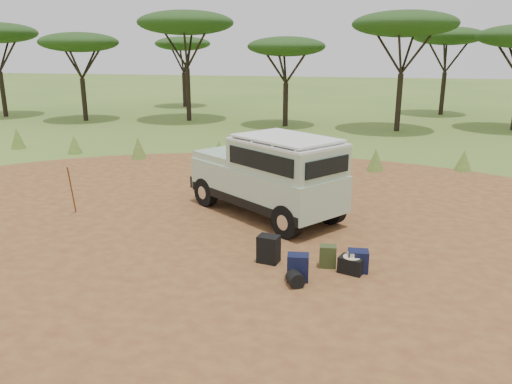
% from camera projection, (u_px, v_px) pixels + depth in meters
% --- Properties ---
extents(ground, '(140.00, 140.00, 0.00)m').
position_uv_depth(ground, '(223.00, 255.00, 10.39)').
color(ground, '#4E7128').
rests_on(ground, ground).
extents(dirt_clearing, '(23.00, 23.00, 0.01)m').
position_uv_depth(dirt_clearing, '(223.00, 255.00, 10.39)').
color(dirt_clearing, olive).
rests_on(dirt_clearing, ground).
extents(grass_fringe, '(36.60, 1.60, 0.90)m').
position_uv_depth(grass_fringe, '(295.00, 154.00, 18.35)').
color(grass_fringe, '#4E7128').
rests_on(grass_fringe, ground).
extents(acacia_treeline, '(46.70, 13.20, 6.26)m').
position_uv_depth(acacia_treeline, '(341.00, 35.00, 27.38)').
color(acacia_treeline, black).
rests_on(acacia_treeline, ground).
extents(safari_vehicle, '(4.49, 3.92, 2.12)m').
position_uv_depth(safari_vehicle, '(269.00, 177.00, 12.56)').
color(safari_vehicle, '#A8C4A7').
rests_on(safari_vehicle, ground).
extents(walking_staff, '(0.26, 0.52, 1.34)m').
position_uv_depth(walking_staff, '(72.00, 190.00, 12.68)').
color(walking_staff, brown).
rests_on(walking_staff, ground).
extents(backpack_black, '(0.46, 0.37, 0.57)m').
position_uv_depth(backpack_black, '(269.00, 249.00, 9.94)').
color(backpack_black, black).
rests_on(backpack_black, ground).
extents(backpack_navy, '(0.42, 0.33, 0.51)m').
position_uv_depth(backpack_navy, '(298.00, 267.00, 9.17)').
color(backpack_navy, '#101333').
rests_on(backpack_navy, ground).
extents(backpack_olive, '(0.35, 0.27, 0.45)m').
position_uv_depth(backpack_olive, '(328.00, 256.00, 9.74)').
color(backpack_olive, '#3E4922').
rests_on(backpack_olive, ground).
extents(duffel_navy, '(0.41, 0.33, 0.43)m').
position_uv_depth(duffel_navy, '(358.00, 261.00, 9.54)').
color(duffel_navy, '#101333').
rests_on(duffel_navy, ground).
extents(hard_case, '(0.53, 0.45, 0.32)m').
position_uv_depth(hard_case, '(351.00, 265.00, 9.51)').
color(hard_case, black).
rests_on(hard_case, ground).
extents(stuff_sack, '(0.39, 0.39, 0.29)m').
position_uv_depth(stuff_sack, '(295.00, 279.00, 8.97)').
color(stuff_sack, black).
rests_on(stuff_sack, ground).
extents(safari_hat, '(0.33, 0.33, 0.10)m').
position_uv_depth(safari_hat, '(352.00, 255.00, 9.45)').
color(safari_hat, beige).
rests_on(safari_hat, hard_case).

